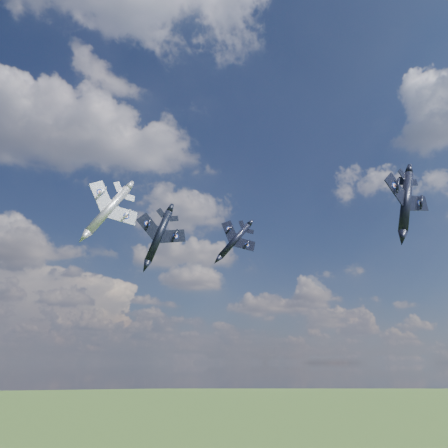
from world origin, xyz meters
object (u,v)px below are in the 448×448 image
object	(u,v)px
jet_lead_navy	(159,236)
jet_right_navy	(406,202)
jet_high_navy	(234,241)
jet_left_silver	(108,210)

from	to	relation	value
jet_lead_navy	jet_right_navy	size ratio (longest dim) A/B	0.91
jet_lead_navy	jet_high_navy	world-z (taller)	jet_high_navy
jet_lead_navy	jet_left_silver	xyz separation A→B (m)	(-9.75, -1.89, 3.89)
jet_high_navy	jet_left_silver	world-z (taller)	jet_high_navy
jet_lead_navy	jet_left_silver	world-z (taller)	jet_left_silver
jet_right_navy	jet_high_navy	world-z (taller)	jet_high_navy
jet_lead_navy	jet_high_navy	bearing A→B (deg)	41.36
jet_left_silver	jet_right_navy	bearing A→B (deg)	-40.42
jet_right_navy	jet_high_navy	distance (m)	46.32
jet_lead_navy	jet_right_navy	world-z (taller)	jet_right_navy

